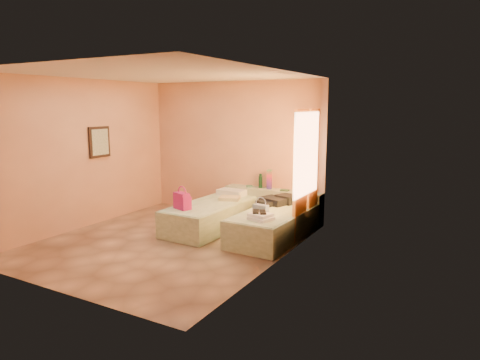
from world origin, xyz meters
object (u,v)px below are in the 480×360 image
object	(u,v)px
green_book	(285,190)
flower_vase	(307,186)
bed_right	(275,225)
magenta_handbag	(182,201)
headboard_ledge	(273,205)
towel_stack	(261,217)
bed_left	(211,216)
water_bottle	(260,181)
blue_handbag	(261,210)

from	to	relation	value
green_book	flower_vase	xyz separation A→B (m)	(0.43, 0.10, 0.11)
bed_right	magenta_handbag	xyz separation A→B (m)	(-1.48, -0.67, 0.40)
headboard_ledge	towel_stack	distance (m)	1.80
bed_left	water_bottle	world-z (taller)	water_bottle
headboard_ledge	bed_right	world-z (taller)	headboard_ledge
bed_left	blue_handbag	xyz separation A→B (m)	(1.20, -0.30, 0.33)
headboard_ledge	towel_stack	world-z (taller)	headboard_ledge
flower_vase	magenta_handbag	distance (m)	2.44
green_book	flower_vase	bearing A→B (deg)	7.36
towel_stack	water_bottle	bearing A→B (deg)	116.69
water_bottle	magenta_handbag	distance (m)	1.86
bed_right	water_bottle	xyz separation A→B (m)	(-0.81, 1.06, 0.54)
towel_stack	bed_right	bearing A→B (deg)	94.52
bed_right	towel_stack	bearing A→B (deg)	-83.89
magenta_handbag	blue_handbag	world-z (taller)	magenta_handbag
towel_stack	green_book	bearing A→B (deg)	100.35
flower_vase	bed_left	bearing A→B (deg)	-142.30
flower_vase	towel_stack	distance (m)	1.77
water_bottle	flower_vase	bearing A→B (deg)	2.58
water_bottle	bed_right	bearing A→B (deg)	-52.77
green_book	magenta_handbag	size ratio (longest dim) A/B	0.52
bed_left	green_book	size ratio (longest dim) A/B	12.27
blue_handbag	towel_stack	distance (m)	0.34
flower_vase	blue_handbag	bearing A→B (deg)	-101.26
water_bottle	towel_stack	xyz separation A→B (m)	(0.86, -1.71, -0.24)
green_book	flower_vase	distance (m)	0.46
water_bottle	green_book	size ratio (longest dim) A/B	1.69
magenta_handbag	flower_vase	bearing A→B (deg)	65.34
bed_left	green_book	distance (m)	1.54
green_book	towel_stack	bearing A→B (deg)	-85.09
towel_stack	headboard_ledge	bearing A→B (deg)	108.77
green_book	headboard_ledge	bearing A→B (deg)	165.71
headboard_ledge	flower_vase	bearing A→B (deg)	4.50
green_book	water_bottle	bearing A→B (deg)	169.01
headboard_ledge	bed_left	distance (m)	1.34
water_bottle	magenta_handbag	xyz separation A→B (m)	(-0.68, -1.73, -0.14)
bed_left	magenta_handbag	size ratio (longest dim) A/B	6.34
bed_right	water_bottle	bearing A→B (deg)	128.81
bed_right	flower_vase	xyz separation A→B (m)	(0.18, 1.11, 0.52)
blue_handbag	towel_stack	bearing A→B (deg)	-56.29
magenta_handbag	blue_handbag	distance (m)	1.42
headboard_ledge	towel_stack	size ratio (longest dim) A/B	5.86
flower_vase	magenta_handbag	xyz separation A→B (m)	(-1.67, -1.77, -0.12)
water_bottle	magenta_handbag	bearing A→B (deg)	-111.43
bed_right	headboard_ledge	bearing A→B (deg)	118.15
magenta_handbag	towel_stack	size ratio (longest dim) A/B	0.90
blue_handbag	towel_stack	xyz separation A→B (m)	(0.16, -0.30, -0.03)
water_bottle	green_book	xyz separation A→B (m)	(0.56, -0.05, -0.12)
headboard_ledge	bed_right	bearing A→B (deg)	-63.43
headboard_ledge	towel_stack	xyz separation A→B (m)	(0.58, -1.69, 0.23)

